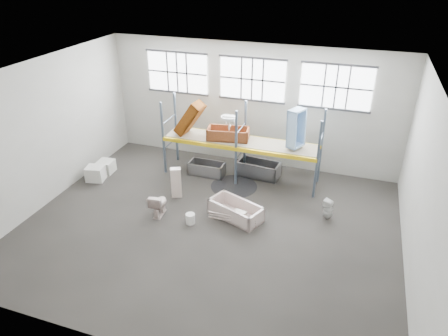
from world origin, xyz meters
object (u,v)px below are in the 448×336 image
at_px(rust_tub_flat, 228,134).
at_px(carton_near, 96,173).
at_px(bathtub_beige, 236,210).
at_px(steel_tub_right, 259,169).
at_px(blue_tub_upright, 296,128).
at_px(bucket, 190,219).
at_px(toilet_white, 328,209).
at_px(steel_tub_left, 207,168).
at_px(toilet_beige, 159,204).
at_px(cistern_tall, 176,183).

height_order(rust_tub_flat, carton_near, rust_tub_flat).
bearing_deg(bathtub_beige, steel_tub_right, 112.08).
relative_size(blue_tub_upright, bucket, 3.98).
relative_size(bathtub_beige, toilet_white, 2.54).
bearing_deg(blue_tub_upright, steel_tub_left, -176.89).
bearing_deg(bucket, carton_near, 162.19).
xyz_separation_m(toilet_beige, carton_near, (-3.46, 1.36, -0.13)).
distance_m(cistern_tall, toilet_white, 5.44).
bearing_deg(cistern_tall, rust_tub_flat, 35.19).
xyz_separation_m(toilet_beige, blue_tub_upright, (3.95, 3.39, 1.98)).
bearing_deg(bathtub_beige, cistern_tall, -171.22).
bearing_deg(bucket, steel_tub_left, 101.64).
xyz_separation_m(toilet_white, bucket, (-4.29, -1.77, -0.18)).
relative_size(steel_tub_right, bucket, 4.64).
height_order(bucket, carton_near, carton_near).
distance_m(steel_tub_left, rust_tub_flat, 1.78).
relative_size(toilet_white, carton_near, 1.07).
bearing_deg(bathtub_beige, bucket, -125.96).
height_order(toilet_white, rust_tub_flat, rust_tub_flat).
bearing_deg(toilet_white, toilet_beige, -55.68).
height_order(blue_tub_upright, carton_near, blue_tub_upright).
distance_m(bathtub_beige, steel_tub_right, 3.09).
distance_m(cistern_tall, bucket, 1.85).
bearing_deg(steel_tub_right, cistern_tall, -134.33).
height_order(steel_tub_left, steel_tub_right, steel_tub_right).
xyz_separation_m(blue_tub_upright, carton_near, (-7.41, -2.03, -2.11)).
height_order(steel_tub_left, bucket, steel_tub_left).
xyz_separation_m(cistern_tall, blue_tub_upright, (3.86, 2.13, 1.82)).
relative_size(blue_tub_upright, carton_near, 2.11).
relative_size(cistern_tall, blue_tub_upright, 0.81).
relative_size(bathtub_beige, blue_tub_upright, 1.29).
bearing_deg(bathtub_beige, rust_tub_flat, 135.41).
bearing_deg(bathtub_beige, toilet_beige, -143.00).
relative_size(cistern_tall, carton_near, 1.72).
bearing_deg(bathtub_beige, blue_tub_upright, 84.57).
bearing_deg(toilet_white, bucket, -49.69).
relative_size(toilet_white, blue_tub_upright, 0.51).
xyz_separation_m(toilet_white, carton_near, (-8.97, -0.26, -0.07)).
distance_m(toilet_white, steel_tub_left, 5.23).
distance_m(cistern_tall, steel_tub_right, 3.52).
xyz_separation_m(toilet_beige, rust_tub_flat, (1.36, 3.41, 1.40)).
xyz_separation_m(steel_tub_left, carton_near, (-3.99, -1.85, 0.03)).
xyz_separation_m(toilet_white, blue_tub_upright, (-1.56, 1.77, 2.04)).
bearing_deg(toilet_beige, steel_tub_right, -129.13).
relative_size(bathtub_beige, carton_near, 2.71).
distance_m(toilet_white, rust_tub_flat, 4.75).
bearing_deg(steel_tub_left, toilet_beige, -99.40).
distance_m(blue_tub_upright, bucket, 4.99).
relative_size(bathtub_beige, steel_tub_right, 1.10).
bearing_deg(blue_tub_upright, cistern_tall, -151.14).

